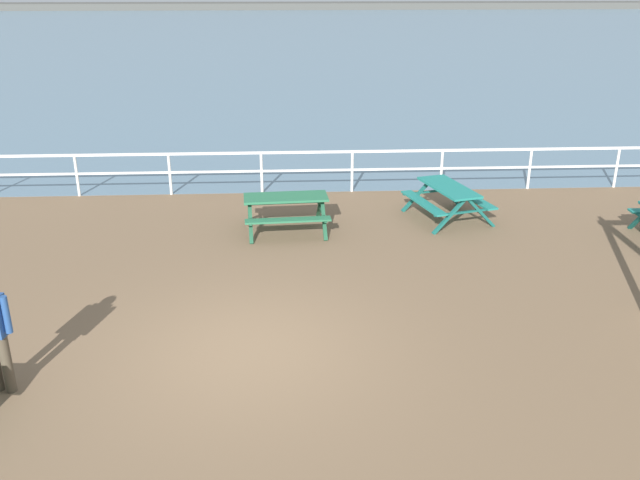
% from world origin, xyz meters
% --- Properties ---
extents(ground_plane, '(30.00, 24.00, 0.20)m').
position_xyz_m(ground_plane, '(0.00, 0.00, -0.10)').
color(ground_plane, brown).
extents(sea_band, '(142.00, 90.00, 0.01)m').
position_xyz_m(sea_band, '(0.00, 52.75, 0.00)').
color(sea_band, slate).
rests_on(sea_band, ground).
extents(distant_shoreline, '(142.00, 6.00, 1.80)m').
position_xyz_m(distant_shoreline, '(0.00, 95.75, 0.00)').
color(distant_shoreline, '#4C4C47').
rests_on(distant_shoreline, ground).
extents(seaward_railing, '(23.07, 0.07, 1.08)m').
position_xyz_m(seaward_railing, '(-0.00, 7.75, 0.76)').
color(seaward_railing, white).
rests_on(seaward_railing, ground).
extents(picnic_table_near_left, '(1.89, 1.64, 0.80)m').
position_xyz_m(picnic_table_near_left, '(0.59, 5.05, 0.58)').
color(picnic_table_near_left, '#286B47').
rests_on(picnic_table_near_left, ground).
extents(picnic_table_far_left, '(1.93, 2.14, 0.80)m').
position_xyz_m(picnic_table_far_left, '(4.27, 5.57, 0.58)').
color(picnic_table_far_left, '#1E7A70').
rests_on(picnic_table_far_left, ground).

